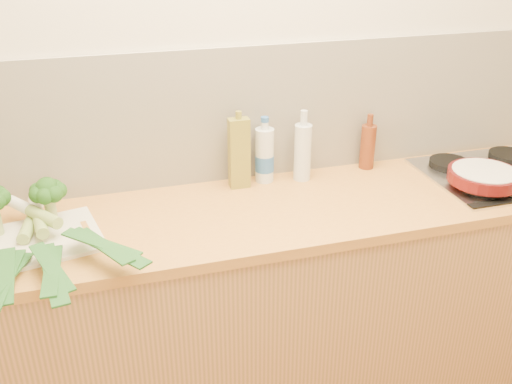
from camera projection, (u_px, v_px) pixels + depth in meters
room_shell at (243, 115)px, 2.26m from camera, size 3.50×3.50×3.50m
counter at (263, 305)px, 2.33m from camera, size 3.20×0.62×0.90m
gas_hob at (497, 173)px, 2.38m from camera, size 0.58×0.50×0.04m
chopping_board at (32, 242)px, 1.89m from camera, size 0.49×0.40×0.01m
broccoli_right at (48, 192)px, 1.96m from camera, size 0.13×0.13×0.17m
leek_front at (22, 241)px, 1.84m from camera, size 0.16×0.66×0.04m
leek_mid at (43, 233)px, 1.85m from camera, size 0.16×0.70×0.04m
leek_back at (57, 223)px, 1.88m from camera, size 0.45×0.59×0.04m
skillet at (485, 176)px, 2.24m from camera, size 0.39×0.28×0.05m
oil_tin at (239, 153)px, 2.23m from camera, size 0.08×0.05×0.32m
glass_bottle at (303, 151)px, 2.31m from camera, size 0.07×0.07×0.29m
amber_bottle at (368, 146)px, 2.42m from camera, size 0.06×0.06×0.24m
water_bottle at (265, 157)px, 2.30m from camera, size 0.08×0.08×0.25m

